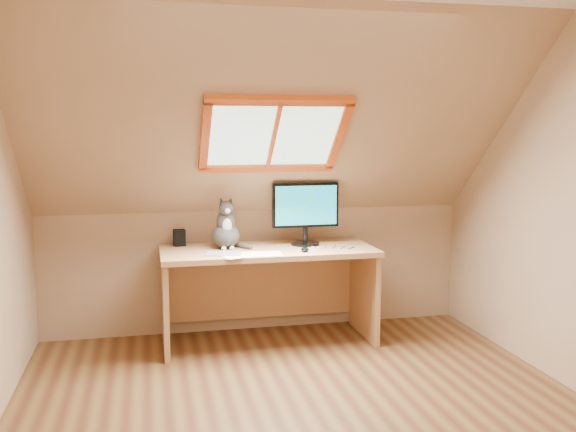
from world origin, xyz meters
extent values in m
plane|color=brown|center=(0.00, 0.00, 0.00)|extent=(3.50, 3.50, 0.00)
cube|color=tan|center=(0.00, -1.75, 1.20)|extent=(3.50, 0.02, 2.40)
cube|color=tan|center=(0.00, 1.75, 0.50)|extent=(3.50, 0.02, 1.00)
cube|color=tan|center=(0.00, 0.97, 1.70)|extent=(3.50, 1.56, 1.41)
cube|color=#B2E0CC|center=(0.00, 1.05, 1.63)|extent=(0.90, 0.53, 0.48)
cube|color=#E54915|center=(0.00, 1.05, 1.63)|extent=(1.02, 0.64, 0.59)
cube|color=tan|center=(0.02, 1.38, 0.73)|extent=(1.64, 0.72, 0.04)
cube|color=tan|center=(-0.77, 1.38, 0.35)|extent=(0.04, 0.65, 0.71)
cube|color=tan|center=(0.81, 1.38, 0.35)|extent=(0.04, 0.65, 0.71)
cube|color=tan|center=(0.02, 1.71, 0.35)|extent=(1.54, 0.03, 0.50)
cylinder|color=black|center=(0.34, 1.46, 0.76)|extent=(0.23, 0.23, 0.02)
cylinder|color=black|center=(0.34, 1.46, 0.83)|extent=(0.04, 0.04, 0.12)
cube|color=black|center=(0.34, 1.46, 1.07)|extent=(0.54, 0.05, 0.35)
cube|color=blue|center=(0.34, 1.43, 1.07)|extent=(0.49, 0.02, 0.31)
ellipsoid|color=#433F3C|center=(-0.30, 1.46, 0.84)|extent=(0.23, 0.27, 0.19)
ellipsoid|color=#433F3C|center=(-0.30, 1.45, 0.95)|extent=(0.15, 0.15, 0.20)
ellipsoid|color=silver|center=(-0.30, 1.38, 0.93)|extent=(0.07, 0.04, 0.12)
ellipsoid|color=#433F3C|center=(-0.30, 1.40, 1.07)|extent=(0.12, 0.11, 0.11)
sphere|color=silver|center=(-0.29, 1.35, 1.05)|extent=(0.04, 0.04, 0.04)
cone|color=#433F3C|center=(-0.33, 1.42, 1.12)|extent=(0.05, 0.05, 0.07)
cone|color=#433F3C|center=(-0.26, 1.42, 1.12)|extent=(0.06, 0.05, 0.07)
cube|color=black|center=(-0.64, 1.63, 0.81)|extent=(0.10, 0.10, 0.13)
cube|color=#B2B2B7|center=(-0.34, 1.20, 0.76)|extent=(0.28, 0.22, 0.01)
ellipsoid|color=black|center=(0.26, 1.17, 0.77)|extent=(0.08, 0.12, 0.03)
cube|color=white|center=(-0.17, 1.12, 0.75)|extent=(0.33, 0.27, 0.00)
cube|color=white|center=(-0.17, 1.12, 0.75)|extent=(0.32, 0.24, 0.00)
cube|color=white|center=(-0.17, 1.12, 0.75)|extent=(0.35, 0.30, 0.00)
camera|label=1|loc=(-0.88, -3.42, 1.65)|focal=40.00mm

